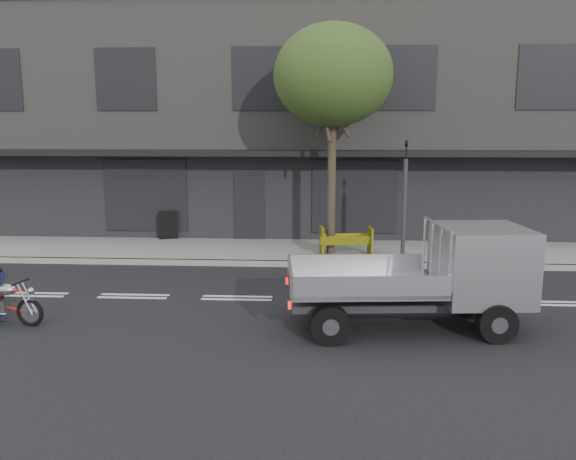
% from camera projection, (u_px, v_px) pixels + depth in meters
% --- Properties ---
extents(ground, '(80.00, 80.00, 0.00)m').
position_uv_depth(ground, '(237.00, 298.00, 12.78)').
color(ground, black).
rests_on(ground, ground).
extents(sidewalk, '(32.00, 3.20, 0.15)m').
position_uv_depth(sidewalk, '(259.00, 251.00, 17.38)').
color(sidewalk, gray).
rests_on(sidewalk, ground).
extents(kerb, '(32.00, 0.20, 0.15)m').
position_uv_depth(kerb, '(253.00, 263.00, 15.81)').
color(kerb, gray).
rests_on(kerb, ground).
extents(building_main, '(26.00, 10.00, 8.00)m').
position_uv_depth(building_main, '(276.00, 124.00, 23.18)').
color(building_main, slate).
rests_on(building_main, ground).
extents(street_tree, '(3.40, 3.40, 6.74)m').
position_uv_depth(street_tree, '(333.00, 76.00, 15.85)').
color(street_tree, '#382B21').
rests_on(street_tree, ground).
extents(traffic_light_pole, '(0.12, 0.12, 3.50)m').
position_uv_depth(traffic_light_pole, '(404.00, 208.00, 15.54)').
color(traffic_light_pole, '#2D2D30').
rests_on(traffic_light_pole, ground).
extents(motorcycle, '(1.75, 0.51, 0.90)m').
position_uv_depth(motorcycle, '(2.00, 301.00, 11.01)').
color(motorcycle, black).
rests_on(motorcycle, ground).
extents(flatbed_ute, '(4.60, 2.20, 2.07)m').
position_uv_depth(flatbed_ute, '(459.00, 268.00, 10.70)').
color(flatbed_ute, black).
rests_on(flatbed_ute, ground).
extents(construction_barrier, '(1.60, 0.84, 0.86)m').
position_uv_depth(construction_barrier, '(346.00, 242.00, 16.31)').
color(construction_barrier, yellow).
rests_on(construction_barrier, sidewalk).
extents(sandwich_board, '(0.73, 0.60, 0.98)m').
position_uv_depth(sandwich_board, '(168.00, 225.00, 18.74)').
color(sandwich_board, black).
rests_on(sandwich_board, sidewalk).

